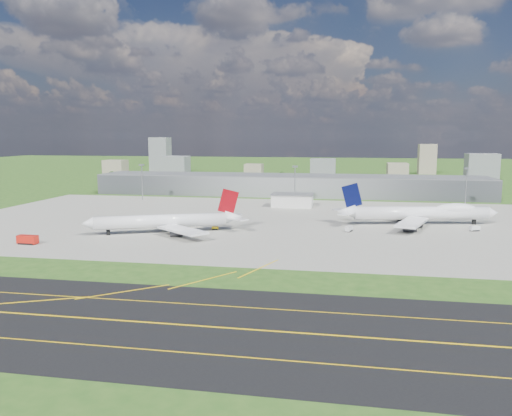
% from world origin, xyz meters
% --- Properties ---
extents(ground, '(1400.00, 1400.00, 0.00)m').
position_xyz_m(ground, '(0.00, 150.00, 0.00)').
color(ground, '#29541A').
rests_on(ground, ground).
extents(taxiway, '(1400.00, 60.00, 0.06)m').
position_xyz_m(taxiway, '(0.00, -110.00, 0.03)').
color(taxiway, black).
rests_on(taxiway, ground).
extents(apron, '(360.00, 190.00, 0.08)m').
position_xyz_m(apron, '(10.00, 40.00, 0.04)').
color(apron, gray).
rests_on(apron, ground).
extents(terminal, '(300.00, 42.00, 15.00)m').
position_xyz_m(terminal, '(0.00, 165.00, 7.50)').
color(terminal, gray).
rests_on(terminal, ground).
extents(ops_building, '(26.00, 16.00, 8.00)m').
position_xyz_m(ops_building, '(10.00, 100.00, 4.00)').
color(ops_building, silver).
rests_on(ops_building, ground).
extents(mast_west, '(3.50, 2.00, 25.90)m').
position_xyz_m(mast_west, '(-100.00, 115.00, 17.71)').
color(mast_west, gray).
rests_on(mast_west, ground).
extents(mast_center, '(3.50, 2.00, 25.90)m').
position_xyz_m(mast_center, '(10.00, 115.00, 17.71)').
color(mast_center, gray).
rests_on(mast_center, ground).
extents(mast_east, '(3.50, 2.00, 25.90)m').
position_xyz_m(mast_east, '(120.00, 115.00, 17.71)').
color(mast_east, gray).
rests_on(mast_east, ground).
extents(airliner_red_twin, '(71.93, 54.39, 20.67)m').
position_xyz_m(airliner_red_twin, '(-39.14, 0.89, 5.51)').
color(airliner_red_twin, white).
rests_on(airliner_red_twin, ground).
extents(airliner_blue_quad, '(83.50, 64.70, 21.91)m').
position_xyz_m(airliner_blue_quad, '(82.89, 45.51, 6.09)').
color(airliner_blue_quad, white).
rests_on(airliner_blue_quad, ground).
extents(fire_truck, '(8.89, 3.81, 3.84)m').
position_xyz_m(fire_truck, '(-88.92, -33.99, 1.91)').
color(fire_truck, red).
rests_on(fire_truck, ground).
extents(tug_yellow, '(3.50, 2.38, 1.64)m').
position_xyz_m(tug_yellow, '(-18.70, 11.98, 0.87)').
color(tug_yellow, yellow).
rests_on(tug_yellow, ground).
extents(van_white_near, '(3.97, 5.70, 2.65)m').
position_xyz_m(van_white_near, '(46.05, 19.20, 1.33)').
color(van_white_near, silver).
rests_on(van_white_near, ground).
extents(van_white_far, '(5.20, 3.87, 2.44)m').
position_xyz_m(van_white_far, '(106.12, 31.16, 1.24)').
color(van_white_far, silver).
rests_on(van_white_far, ground).
extents(bldg_far_w, '(24.00, 20.00, 18.00)m').
position_xyz_m(bldg_far_w, '(-220.00, 320.00, 9.00)').
color(bldg_far_w, gray).
rests_on(bldg_far_w, ground).
extents(bldg_w, '(28.00, 22.00, 24.00)m').
position_xyz_m(bldg_w, '(-140.00, 300.00, 12.00)').
color(bldg_w, slate).
rests_on(bldg_w, ground).
extents(bldg_cw, '(20.00, 18.00, 14.00)m').
position_xyz_m(bldg_cw, '(-60.00, 340.00, 7.00)').
color(bldg_cw, gray).
rests_on(bldg_cw, ground).
extents(bldg_c, '(26.00, 20.00, 22.00)m').
position_xyz_m(bldg_c, '(20.00, 310.00, 11.00)').
color(bldg_c, slate).
rests_on(bldg_c, ground).
extents(bldg_ce, '(22.00, 24.00, 16.00)m').
position_xyz_m(bldg_ce, '(100.00, 350.00, 8.00)').
color(bldg_ce, gray).
rests_on(bldg_ce, ground).
extents(bldg_e, '(30.00, 22.00, 28.00)m').
position_xyz_m(bldg_e, '(180.00, 320.00, 14.00)').
color(bldg_e, slate).
rests_on(bldg_e, ground).
extents(bldg_tall_w, '(22.00, 20.00, 44.00)m').
position_xyz_m(bldg_tall_w, '(-180.00, 360.00, 22.00)').
color(bldg_tall_w, slate).
rests_on(bldg_tall_w, ground).
extents(bldg_tall_e, '(20.00, 18.00, 36.00)m').
position_xyz_m(bldg_tall_e, '(140.00, 410.00, 18.00)').
color(bldg_tall_e, gray).
rests_on(bldg_tall_e, ground).
extents(tree_far_w, '(7.20, 7.20, 8.80)m').
position_xyz_m(tree_far_w, '(-200.00, 270.00, 5.18)').
color(tree_far_w, '#382314').
rests_on(tree_far_w, ground).
extents(tree_w, '(6.75, 6.75, 8.25)m').
position_xyz_m(tree_w, '(-110.00, 265.00, 4.86)').
color(tree_w, '#382314').
rests_on(tree_w, ground).
extents(tree_c, '(8.10, 8.10, 9.90)m').
position_xyz_m(tree_c, '(-20.00, 280.00, 5.84)').
color(tree_c, '#382314').
rests_on(tree_c, ground).
extents(tree_e, '(7.65, 7.65, 9.35)m').
position_xyz_m(tree_e, '(70.00, 275.00, 5.51)').
color(tree_e, '#382314').
rests_on(tree_e, ground).
extents(tree_far_e, '(6.30, 6.30, 7.70)m').
position_xyz_m(tree_far_e, '(160.00, 285.00, 4.53)').
color(tree_far_e, '#382314').
rests_on(tree_far_e, ground).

